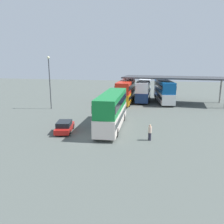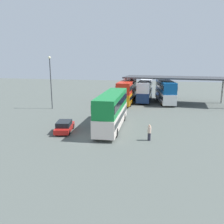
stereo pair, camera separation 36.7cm
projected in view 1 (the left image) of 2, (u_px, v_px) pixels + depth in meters
name	position (u px, v px, depth m)	size (l,w,h in m)	color
ground_plane	(94.00, 137.00, 25.80)	(140.00, 140.00, 0.00)	#4F5651
double_decker_main	(112.00, 109.00, 28.93)	(2.94, 11.61, 4.35)	silver
parked_hatchback	(65.00, 127.00, 27.40)	(2.47, 4.30, 1.35)	#B11A16
double_decker_near_canopy	(126.00, 91.00, 45.42)	(2.56, 10.64, 4.34)	orange
double_decker_mid_row	(144.00, 90.00, 48.19)	(2.50, 10.85, 4.11)	navy
double_decker_far_right	(164.00, 91.00, 46.09)	(4.14, 10.95, 4.32)	silver
depot_canopy	(174.00, 79.00, 44.81)	(19.64, 7.76, 5.10)	#33353A
lamppost_tall	(49.00, 77.00, 39.31)	(0.44, 0.44, 8.91)	#33353A
pedestrian_waiting	(150.00, 132.00, 24.59)	(0.38, 0.38, 1.74)	#262633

